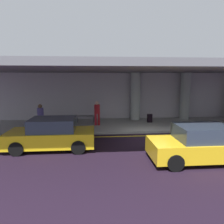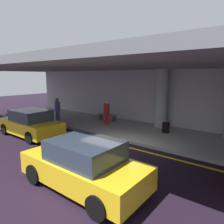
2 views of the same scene
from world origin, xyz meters
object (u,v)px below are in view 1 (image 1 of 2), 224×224
(suitcase_upright_secondary, at_px, (150,118))
(bench_metal, at_px, (85,117))
(car_yellow_taxi, at_px, (52,134))
(support_column_far_left, at_px, (135,96))
(support_column_left_mid, at_px, (185,96))
(person_waiting_for_ride, at_px, (97,112))
(traveler_with_luggage, at_px, (41,116))
(car_yellow_taxi_no2, at_px, (200,144))

(suitcase_upright_secondary, bearing_deg, bench_metal, -169.31)
(car_yellow_taxi, bearing_deg, support_column_far_left, -131.15)
(support_column_left_mid, distance_m, person_waiting_for_ride, 7.28)
(support_column_left_mid, relative_size, suitcase_upright_secondary, 4.06)
(traveler_with_luggage, distance_m, person_waiting_for_ride, 3.71)
(support_column_far_left, distance_m, suitcase_upright_secondary, 2.08)
(car_yellow_taxi_no2, xyz_separation_m, suitcase_upright_secondary, (-0.30, 6.80, -0.25))
(support_column_far_left, distance_m, person_waiting_for_ride, 3.59)
(support_column_far_left, height_order, car_yellow_taxi, support_column_far_left)
(person_waiting_for_ride, bearing_deg, bench_metal, -145.10)
(bench_metal, bearing_deg, support_column_far_left, 9.69)
(car_yellow_taxi_no2, bearing_deg, car_yellow_taxi, 166.79)
(support_column_left_mid, height_order, bench_metal, support_column_left_mid)
(traveler_with_luggage, bearing_deg, support_column_far_left, -25.74)
(support_column_left_mid, distance_m, traveler_with_luggage, 10.95)
(car_yellow_taxi_no2, distance_m, bench_metal, 8.84)
(car_yellow_taxi_no2, relative_size, traveler_with_luggage, 2.44)
(traveler_with_luggage, xyz_separation_m, person_waiting_for_ride, (3.46, 1.33, 0.00))
(suitcase_upright_secondary, height_order, bench_metal, suitcase_upright_secondary)
(support_column_left_mid, distance_m, car_yellow_taxi, 11.03)
(support_column_left_mid, xyz_separation_m, person_waiting_for_ride, (-7.01, -1.76, -0.86))
(car_yellow_taxi, height_order, suitcase_upright_secondary, car_yellow_taxi)
(car_yellow_taxi_no2, height_order, traveler_with_luggage, traveler_with_luggage)
(car_yellow_taxi, distance_m, suitcase_upright_secondary, 7.76)
(support_column_left_mid, xyz_separation_m, car_yellow_taxi_no2, (-2.83, -7.92, -1.26))
(person_waiting_for_ride, height_order, bench_metal, person_waiting_for_ride)
(car_yellow_taxi, relative_size, traveler_with_luggage, 2.44)
(suitcase_upright_secondary, bearing_deg, person_waiting_for_ride, -154.47)
(bench_metal, bearing_deg, car_yellow_taxi, -104.44)
(car_yellow_taxi, xyz_separation_m, person_waiting_for_ride, (2.22, 4.16, 0.40))
(support_column_far_left, bearing_deg, person_waiting_for_ride, -149.69)
(support_column_far_left, relative_size, car_yellow_taxi_no2, 0.89)
(support_column_far_left, xyz_separation_m, traveler_with_luggage, (-6.47, -3.08, -0.86))
(support_column_far_left, distance_m, car_yellow_taxi_no2, 8.11)
(suitcase_upright_secondary, bearing_deg, car_yellow_taxi_no2, -71.20)
(car_yellow_taxi, bearing_deg, suitcase_upright_secondary, -141.57)
(support_column_left_mid, height_order, car_yellow_taxi_no2, support_column_left_mid)
(support_column_far_left, relative_size, suitcase_upright_secondary, 4.06)
(support_column_far_left, xyz_separation_m, suitcase_upright_secondary, (0.87, -1.13, -1.51))
(car_yellow_taxi, distance_m, traveler_with_luggage, 3.12)
(car_yellow_taxi, relative_size, suitcase_upright_secondary, 4.56)
(support_column_far_left, height_order, person_waiting_for_ride, support_column_far_left)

